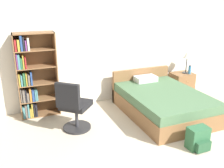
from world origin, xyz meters
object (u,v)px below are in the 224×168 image
(water_bottle, at_px, (190,70))
(backpack_green, at_px, (198,139))
(table_lamp, at_px, (187,56))
(nightstand, at_px, (182,83))
(bed, at_px, (161,102))
(office_chair, at_px, (74,108))
(bookshelf, at_px, (32,78))

(water_bottle, distance_m, backpack_green, 2.62)
(table_lamp, bearing_deg, nightstand, 161.17)
(bed, xyz_separation_m, office_chair, (-1.89, -0.03, 0.20))
(bookshelf, bearing_deg, nightstand, -1.00)
(bed, bearing_deg, bookshelf, 159.62)
(bookshelf, relative_size, table_lamp, 3.03)
(backpack_green, bearing_deg, water_bottle, 55.17)
(bed, relative_size, nightstand, 3.73)
(bookshelf, distance_m, table_lamp, 3.74)
(office_chair, height_order, backpack_green, office_chair)
(water_bottle, bearing_deg, nightstand, 139.78)
(bed, distance_m, office_chair, 1.90)
(water_bottle, bearing_deg, bookshelf, 177.41)
(office_chair, relative_size, water_bottle, 4.49)
(bed, distance_m, table_lamp, 1.66)
(bed, relative_size, office_chair, 2.06)
(bed, xyz_separation_m, nightstand, (1.17, 0.86, 0.00))
(nightstand, distance_m, backpack_green, 2.60)
(bookshelf, xyz_separation_m, backpack_green, (2.31, -2.29, -0.64))
(bookshelf, relative_size, water_bottle, 7.84)
(bookshelf, bearing_deg, water_bottle, -2.59)
(bookshelf, relative_size, office_chair, 1.75)
(bed, height_order, backpack_green, bed)
(bed, height_order, office_chair, office_chair)
(bed, distance_m, water_bottle, 1.54)
(bookshelf, xyz_separation_m, nightstand, (3.66, -0.06, -0.56))
(nightstand, height_order, table_lamp, table_lamp)
(office_chair, xyz_separation_m, backpack_green, (1.71, -1.34, -0.29))
(water_bottle, bearing_deg, table_lamp, 122.16)
(bed, distance_m, backpack_green, 1.38)
(bookshelf, height_order, nightstand, bookshelf)
(backpack_green, bearing_deg, bookshelf, 135.29)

